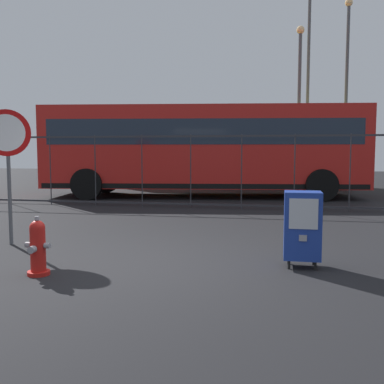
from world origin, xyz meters
The scene contains 10 objects.
ground_plane centered at (0.00, 0.00, 0.00)m, with size 60.00×60.00×0.00m, color black.
fire_hydrant centered at (-1.29, -0.76, 0.35)m, with size 0.33×0.32×0.75m.
newspaper_box_primary centered at (1.98, 0.26, 0.57)m, with size 0.48×0.42×1.02m.
stop_sign centered at (-2.70, 0.83, 1.60)m, with size 0.71×0.31×2.23m.
fence_barrier centered at (0.00, 6.18, 1.02)m, with size 18.03×0.04×2.00m.
bus_near centered at (-0.83, 9.18, 1.71)m, with size 10.74×3.87×3.00m.
bus_far centered at (-0.62, 13.77, 1.71)m, with size 10.60×3.13×3.00m.
street_light_near_left centered at (2.89, 15.01, 4.94)m, with size 0.32×0.32×8.72m.
street_light_near_right centered at (4.40, 14.13, 4.47)m, with size 0.32×0.32×7.80m.
street_light_far_left centered at (2.43, 12.94, 3.80)m, with size 0.32×0.32×6.50m.
Camera 1 is at (1.65, -5.81, 1.56)m, focal length 41.91 mm.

